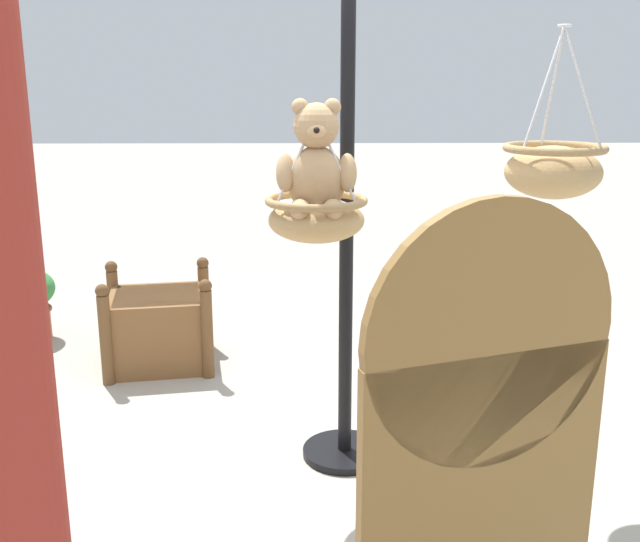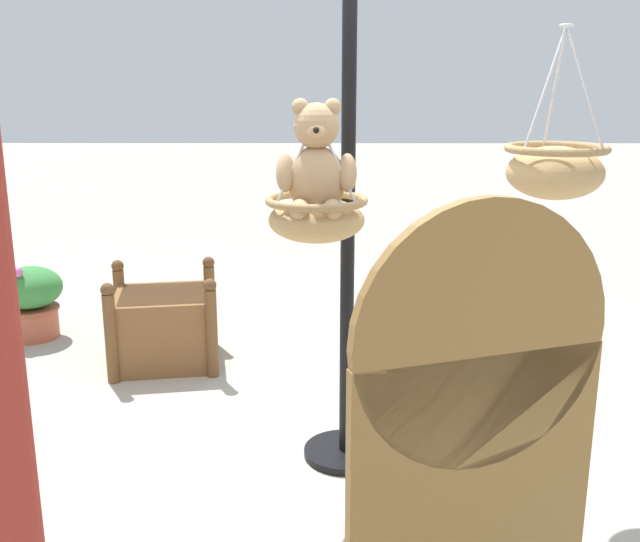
{
  "view_description": "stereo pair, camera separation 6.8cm",
  "coord_description": "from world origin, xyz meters",
  "px_view_note": "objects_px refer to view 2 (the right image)",
  "views": [
    {
      "loc": [
        0.07,
        3.41,
        1.93
      ],
      "look_at": [
        0.01,
        0.06,
        1.05
      ],
      "focal_mm": 41.16,
      "sensor_mm": 36.0,
      "label": 1
    },
    {
      "loc": [
        -0.0,
        3.41,
        1.93
      ],
      "look_at": [
        0.01,
        0.06,
        1.05
      ],
      "focal_mm": 41.16,
      "sensor_mm": 36.0,
      "label": 2
    }
  ],
  "objects_px": {
    "potted_plant_flowering_red": "(554,304)",
    "potted_plant_tall_leafy": "(30,299)",
    "display_pole_central": "(346,319)",
    "potted_plant_fern_front": "(491,454)",
    "hanging_basket_with_teddy": "(316,216)",
    "teddy_bear": "(316,167)",
    "display_sign_board": "(475,436)",
    "wooden_planter_box": "(164,325)",
    "hanging_basket_left_high": "(554,169)"
  },
  "relations": [
    {
      "from": "teddy_bear",
      "to": "potted_plant_flowering_red",
      "type": "bearing_deg",
      "value": -132.56
    },
    {
      "from": "wooden_planter_box",
      "to": "potted_plant_tall_leafy",
      "type": "distance_m",
      "value": 1.24
    },
    {
      "from": "potted_plant_fern_front",
      "to": "hanging_basket_with_teddy",
      "type": "bearing_deg",
      "value": -16.87
    },
    {
      "from": "hanging_basket_left_high",
      "to": "hanging_basket_with_teddy",
      "type": "bearing_deg",
      "value": 2.28
    },
    {
      "from": "display_pole_central",
      "to": "potted_plant_fern_front",
      "type": "distance_m",
      "value": 0.95
    },
    {
      "from": "display_sign_board",
      "to": "potted_plant_flowering_red",
      "type": "bearing_deg",
      "value": -111.21
    },
    {
      "from": "hanging_basket_left_high",
      "to": "display_sign_board",
      "type": "relative_size",
      "value": 0.46
    },
    {
      "from": "hanging_basket_left_high",
      "to": "potted_plant_flowering_red",
      "type": "bearing_deg",
      "value": -109.61
    },
    {
      "from": "potted_plant_tall_leafy",
      "to": "display_sign_board",
      "type": "bearing_deg",
      "value": 127.5
    },
    {
      "from": "hanging_basket_with_teddy",
      "to": "display_sign_board",
      "type": "distance_m",
      "value": 1.51
    },
    {
      "from": "potted_plant_flowering_red",
      "to": "potted_plant_tall_leafy",
      "type": "height_order",
      "value": "potted_plant_flowering_red"
    },
    {
      "from": "potted_plant_flowering_red",
      "to": "potted_plant_tall_leafy",
      "type": "distance_m",
      "value": 3.93
    },
    {
      "from": "hanging_basket_with_teddy",
      "to": "potted_plant_tall_leafy",
      "type": "relative_size",
      "value": 0.94
    },
    {
      "from": "hanging_basket_with_teddy",
      "to": "teddy_bear",
      "type": "relative_size",
      "value": 1.09
    },
    {
      "from": "teddy_bear",
      "to": "display_pole_central",
      "type": "bearing_deg",
      "value": -118.68
    },
    {
      "from": "wooden_planter_box",
      "to": "hanging_basket_with_teddy",
      "type": "bearing_deg",
      "value": 124.33
    },
    {
      "from": "teddy_bear",
      "to": "wooden_planter_box",
      "type": "relative_size",
      "value": 0.62
    },
    {
      "from": "hanging_basket_left_high",
      "to": "wooden_planter_box",
      "type": "relative_size",
      "value": 0.91
    },
    {
      "from": "potted_plant_flowering_red",
      "to": "potted_plant_fern_front",
      "type": "bearing_deg",
      "value": 66.29
    },
    {
      "from": "teddy_bear",
      "to": "wooden_planter_box",
      "type": "bearing_deg",
      "value": -56.07
    },
    {
      "from": "display_sign_board",
      "to": "hanging_basket_with_teddy",
      "type": "bearing_deg",
      "value": -71.67
    },
    {
      "from": "display_pole_central",
      "to": "wooden_planter_box",
      "type": "distance_m",
      "value": 1.87
    },
    {
      "from": "potted_plant_fern_front",
      "to": "potted_plant_flowering_red",
      "type": "height_order",
      "value": "potted_plant_flowering_red"
    },
    {
      "from": "hanging_basket_left_high",
      "to": "potted_plant_fern_front",
      "type": "distance_m",
      "value": 1.32
    },
    {
      "from": "potted_plant_fern_front",
      "to": "display_sign_board",
      "type": "height_order",
      "value": "display_sign_board"
    },
    {
      "from": "potted_plant_flowering_red",
      "to": "display_pole_central",
      "type": "bearing_deg",
      "value": 45.52
    },
    {
      "from": "hanging_basket_left_high",
      "to": "teddy_bear",
      "type": "bearing_deg",
      "value": 3.56
    },
    {
      "from": "display_pole_central",
      "to": "potted_plant_tall_leafy",
      "type": "relative_size",
      "value": 4.08
    },
    {
      "from": "wooden_planter_box",
      "to": "potted_plant_tall_leafy",
      "type": "bearing_deg",
      "value": -24.22
    },
    {
      "from": "hanging_basket_with_teddy",
      "to": "teddy_bear",
      "type": "height_order",
      "value": "teddy_bear"
    },
    {
      "from": "hanging_basket_left_high",
      "to": "potted_plant_fern_front",
      "type": "height_order",
      "value": "hanging_basket_left_high"
    },
    {
      "from": "teddy_bear",
      "to": "potted_plant_tall_leafy",
      "type": "relative_size",
      "value": 0.86
    },
    {
      "from": "hanging_basket_left_high",
      "to": "wooden_planter_box",
      "type": "bearing_deg",
      "value": -35.54
    },
    {
      "from": "hanging_basket_with_teddy",
      "to": "wooden_planter_box",
      "type": "distance_m",
      "value": 2.18
    },
    {
      "from": "teddy_bear",
      "to": "wooden_planter_box",
      "type": "distance_m",
      "value": 2.32
    },
    {
      "from": "hanging_basket_left_high",
      "to": "display_sign_board",
      "type": "bearing_deg",
      "value": 66.84
    },
    {
      "from": "hanging_basket_with_teddy",
      "to": "teddy_bear",
      "type": "bearing_deg",
      "value": 90.0
    },
    {
      "from": "potted_plant_tall_leafy",
      "to": "display_sign_board",
      "type": "height_order",
      "value": "display_sign_board"
    },
    {
      "from": "hanging_basket_with_teddy",
      "to": "display_sign_board",
      "type": "xyz_separation_m",
      "value": [
        -0.46,
        1.39,
        -0.37
      ]
    },
    {
      "from": "hanging_basket_left_high",
      "to": "potted_plant_flowering_red",
      "type": "xyz_separation_m",
      "value": [
        -0.64,
        -1.8,
        -1.19
      ]
    },
    {
      "from": "wooden_planter_box",
      "to": "display_sign_board",
      "type": "distance_m",
      "value": 3.41
    },
    {
      "from": "hanging_basket_with_teddy",
      "to": "hanging_basket_left_high",
      "type": "height_order",
      "value": "hanging_basket_left_high"
    },
    {
      "from": "hanging_basket_with_teddy",
      "to": "potted_plant_fern_front",
      "type": "xyz_separation_m",
      "value": [
        -0.8,
        0.24,
        -1.05
      ]
    },
    {
      "from": "potted_plant_flowering_red",
      "to": "potted_plant_tall_leafy",
      "type": "relative_size",
      "value": 1.14
    },
    {
      "from": "wooden_planter_box",
      "to": "potted_plant_flowering_red",
      "type": "height_order",
      "value": "potted_plant_flowering_red"
    },
    {
      "from": "potted_plant_flowering_red",
      "to": "display_sign_board",
      "type": "relative_size",
      "value": 0.42
    },
    {
      "from": "display_pole_central",
      "to": "wooden_planter_box",
      "type": "bearing_deg",
      "value": -47.26
    },
    {
      "from": "hanging_basket_with_teddy",
      "to": "potted_plant_flowering_red",
      "type": "distance_m",
      "value": 2.7
    },
    {
      "from": "teddy_bear",
      "to": "hanging_basket_left_high",
      "type": "height_order",
      "value": "hanging_basket_left_high"
    },
    {
      "from": "wooden_planter_box",
      "to": "potted_plant_flowering_red",
      "type": "bearing_deg",
      "value": -174.62
    }
  ]
}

